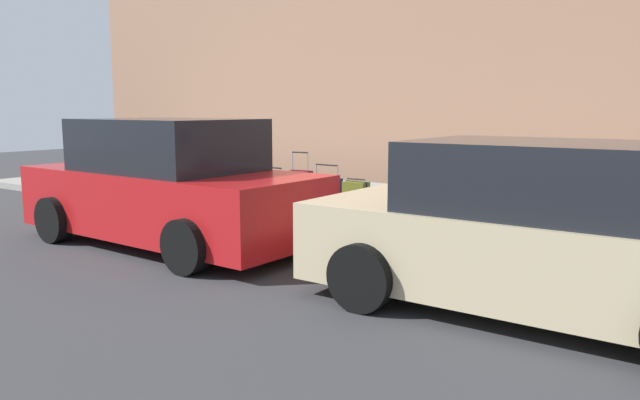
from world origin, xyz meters
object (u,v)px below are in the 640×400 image
at_px(suitcase_silver_1, 478,210).
at_px(fire_hydrant, 196,182).
at_px(suitcase_teal_4, 380,209).
at_px(parking_meter, 610,182).
at_px(bollard_post, 166,176).
at_px(parked_car_beige_0, 537,233).
at_px(suitcase_black_9, 247,189).
at_px(suitcase_maroon_0, 515,213).
at_px(parked_car_red_1, 169,187).
at_px(suitcase_olive_5, 356,201).
at_px(suitcase_navy_6, 327,198).
at_px(suitcase_red_3, 415,209).
at_px(suitcase_maroon_7, 300,193).
at_px(suitcase_red_10, 227,189).
at_px(suitcase_black_2, 445,211).
at_px(suitcase_silver_8, 273,197).

bearing_deg(suitcase_silver_1, fire_hydrant, -0.41).
distance_m(suitcase_teal_4, parking_meter, 3.07).
xyz_separation_m(suitcase_silver_1, bollard_post, (6.00, 0.11, 0.08)).
distance_m(bollard_post, parked_car_beige_0, 7.64).
bearing_deg(suitcase_black_9, suitcase_maroon_0, -179.42).
relative_size(suitcase_silver_1, suitcase_teal_4, 1.43).
relative_size(parking_meter, parked_car_beige_0, 0.30).
bearing_deg(parked_car_red_1, suitcase_olive_5, -125.21).
relative_size(suitcase_silver_1, suitcase_navy_6, 0.96).
xyz_separation_m(suitcase_red_3, fire_hydrant, (4.38, 0.07, 0.10)).
bearing_deg(suitcase_maroon_7, suitcase_teal_4, 175.09).
distance_m(suitcase_maroon_0, suitcase_red_3, 1.48).
bearing_deg(fire_hydrant, suitcase_olive_5, -178.97).
relative_size(bollard_post, parked_car_red_1, 0.21).
bearing_deg(parking_meter, fire_hydrant, 2.08).
distance_m(suitcase_black_9, fire_hydrant, 1.30).
xyz_separation_m(bollard_post, parked_car_red_1, (-2.44, 2.06, 0.19)).
bearing_deg(bollard_post, suitcase_navy_6, -176.71).
height_order(suitcase_red_10, bollard_post, bollard_post).
xyz_separation_m(suitcase_silver_1, suitcase_olive_5, (1.96, -0.10, -0.08)).
bearing_deg(suitcase_silver_1, suitcase_maroon_7, -1.77).
relative_size(suitcase_silver_1, parked_car_beige_0, 0.19).
distance_m(suitcase_maroon_0, parked_car_red_1, 4.61).
distance_m(suitcase_teal_4, suitcase_maroon_7, 1.56).
bearing_deg(suitcase_black_9, fire_hydrant, -3.46).
height_order(suitcase_black_2, fire_hydrant, suitcase_black_2).
distance_m(suitcase_teal_4, parked_car_red_1, 3.02).
relative_size(suitcase_black_9, suitcase_red_10, 1.07).
distance_m(suitcase_red_3, suitcase_black_9, 3.08).
bearing_deg(suitcase_teal_4, suitcase_silver_1, -178.42).
xyz_separation_m(suitcase_maroon_7, suitcase_silver_8, (0.51, 0.08, -0.11)).
bearing_deg(suitcase_silver_1, parked_car_red_1, 31.36).
bearing_deg(fire_hydrant, parked_car_beige_0, 161.78).
xyz_separation_m(suitcase_olive_5, parked_car_beige_0, (-3.31, 2.27, 0.29)).
distance_m(suitcase_teal_4, suitcase_navy_6, 1.04).
distance_m(suitcase_maroon_0, suitcase_black_2, 1.00).
height_order(suitcase_maroon_0, suitcase_red_10, suitcase_maroon_0).
xyz_separation_m(suitcase_maroon_7, fire_hydrant, (2.34, 0.05, 0.02)).
bearing_deg(fire_hydrant, suitcase_navy_6, -178.97).
xyz_separation_m(suitcase_red_10, fire_hydrant, (0.78, -0.03, 0.07)).
xyz_separation_m(suitcase_red_10, bollard_post, (1.43, 0.12, 0.16)).
height_order(suitcase_red_3, suitcase_red_10, suitcase_red_10).
height_order(bollard_post, parked_car_red_1, parked_car_red_1).
height_order(suitcase_olive_5, bollard_post, bollard_post).
bearing_deg(suitcase_silver_8, fire_hydrant, -0.73).
relative_size(parked_car_beige_0, parked_car_red_1, 0.94).
distance_m(suitcase_silver_1, parked_car_red_1, 4.18).
xyz_separation_m(suitcase_red_10, parked_car_red_1, (-1.01, 2.18, 0.35)).
xyz_separation_m(suitcase_red_3, suitcase_black_9, (3.08, 0.15, 0.07)).
height_order(suitcase_navy_6, suitcase_silver_8, suitcase_navy_6).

